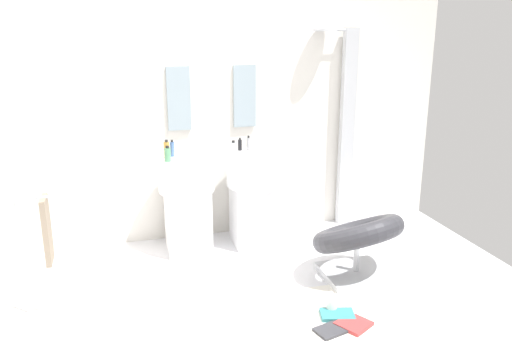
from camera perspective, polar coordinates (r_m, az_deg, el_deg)
name	(u,v)px	position (r m, az deg, el deg)	size (l,w,h in m)	color
ground_plane	(256,315)	(4.04, 0.05, -15.65)	(4.80, 3.60, 0.04)	silver
rear_partition	(211,107)	(5.11, -4.97, 6.93)	(4.80, 0.10, 2.60)	silver
pedestal_sink_left	(187,200)	(4.87, -7.59, -3.21)	(0.51, 0.51, 1.01)	white
pedestal_sink_right	(253,194)	(4.99, -0.29, -2.59)	(0.51, 0.51, 1.01)	white
vanity_mirror_left	(179,99)	(4.98, -8.51, 7.83)	(0.22, 0.03, 0.60)	#8C9EA8
vanity_mirror_right	(245,96)	(5.09, -1.27, 8.19)	(0.22, 0.03, 0.60)	#8C9EA8
shower_column	(346,125)	(5.46, 9.85, 4.99)	(0.49, 0.24, 2.05)	#B7BABF
lounge_chair	(358,239)	(4.46, 11.12, -7.43)	(1.02, 1.02, 0.65)	#B7BABF
towel_rack	(43,233)	(4.08, -22.42, -6.41)	(0.37, 0.22, 0.95)	#B7BABF
area_rug	(308,318)	(3.97, 5.71, -15.89)	(1.13, 0.84, 0.01)	white
magazine_charcoal	(333,330)	(3.84, 8.44, -16.95)	(0.25, 0.16, 0.02)	#38383D
magazine_red	(354,324)	(3.92, 10.70, -16.28)	(0.21, 0.21, 0.03)	#B73838
magazine_teal	(337,315)	(4.00, 8.96, -15.42)	(0.25, 0.16, 0.03)	teal
coffee_mug	(332,305)	(4.05, 8.33, -14.42)	(0.08, 0.08, 0.10)	white
soap_bottle_green	(168,154)	(4.66, -9.71, 1.76)	(0.06, 0.06, 0.14)	#59996B
soap_bottle_clear	(233,148)	(4.86, -2.51, 2.50)	(0.05, 0.05, 0.13)	silver
soap_bottle_amber	(167,150)	(4.77, -9.82, 2.27)	(0.05, 0.05, 0.17)	#C68C38
soap_bottle_grey	(249,144)	(5.00, -0.83, 2.97)	(0.04, 0.04, 0.14)	#99999E
soap_bottle_blue	(172,149)	(4.83, -9.21, 2.37)	(0.04, 0.04, 0.16)	#4C72B7
soap_bottle_black	(240,145)	(5.00, -1.78, 2.85)	(0.04, 0.04, 0.12)	black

